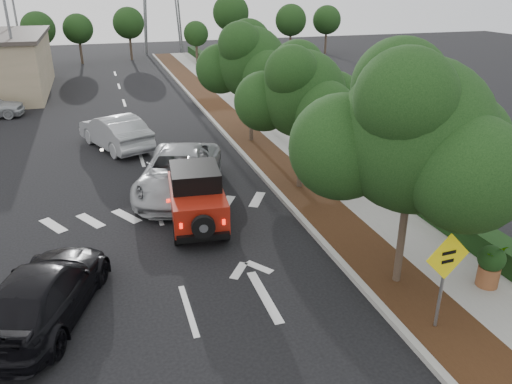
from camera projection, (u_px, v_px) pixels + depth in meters
name	position (u px, v px, depth m)	size (l,w,h in m)	color
ground	(188.00, 310.00, 12.46)	(120.00, 120.00, 0.00)	black
curb	(238.00, 148.00, 24.23)	(0.20, 70.00, 0.15)	#9E9B93
planting_strip	(257.00, 147.00, 24.51)	(1.80, 70.00, 0.12)	black
sidewalk	(293.00, 143.00, 25.04)	(2.00, 70.00, 0.12)	gray
hedge	(319.00, 134.00, 25.29)	(0.80, 70.00, 0.80)	black
transmission_tower	(164.00, 53.00, 56.26)	(7.00, 4.00, 28.00)	slate
street_tree_near	(396.00, 283.00, 13.56)	(3.80, 3.80, 5.92)	black
street_tree_mid	(299.00, 189.00, 19.71)	(3.20, 3.20, 5.32)	black
street_tree_far	(251.00, 142.00, 25.41)	(3.40, 3.40, 5.62)	black
light_pole_a	(23.00, 103.00, 33.49)	(2.00, 0.22, 9.00)	slate
light_pole_b	(26.00, 74.00, 43.75)	(2.00, 0.22, 9.00)	slate
red_jeep	(196.00, 196.00, 16.58)	(2.01, 3.93, 1.96)	black
silver_suv_ahead	(179.00, 172.00, 19.05)	(2.76, 5.98, 1.66)	#95989C
black_suv_oncoming	(44.00, 292.00, 11.94)	(1.98, 4.86, 1.41)	black
silver_sedan_oncoming	(115.00, 132.00, 24.23)	(1.74, 5.00, 1.65)	#9DA0A4
speed_hump_sign	(445.00, 268.00, 11.08)	(1.15, 0.11, 2.45)	slate
terracotta_planter	(491.00, 262.00, 12.99)	(0.71, 0.71, 1.23)	brown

